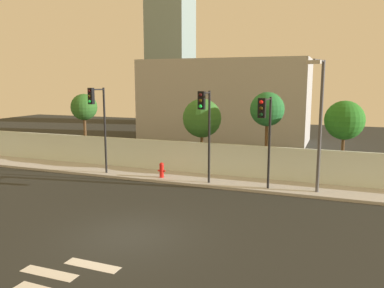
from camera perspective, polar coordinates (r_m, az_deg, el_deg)
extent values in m
plane|color=#252622|center=(14.56, -9.29, -13.09)|extent=(80.00, 80.00, 0.00)
cube|color=#B0B0B0|center=(21.66, 1.62, -5.29)|extent=(36.00, 2.40, 0.15)
cube|color=silver|center=(22.63, 2.70, -2.13)|extent=(36.00, 0.18, 1.80)
cube|color=silver|center=(12.56, -20.17, -17.31)|extent=(1.80, 0.45, 0.01)
cube|color=silver|center=(12.65, -14.36, -16.82)|extent=(1.81, 0.47, 0.01)
cylinder|color=black|center=(19.67, 11.24, 0.09)|extent=(0.12, 0.12, 4.58)
cylinder|color=black|center=(18.73, 10.85, 6.40)|extent=(0.23, 1.48, 0.08)
cube|color=black|center=(18.04, 10.18, 5.20)|extent=(0.36, 0.23, 0.90)
sphere|color=red|center=(17.91, 10.10, 6.04)|extent=(0.18, 0.18, 0.18)
sphere|color=#33260A|center=(17.92, 10.07, 5.15)|extent=(0.18, 0.18, 0.18)
sphere|color=black|center=(17.95, 10.05, 4.26)|extent=(0.18, 0.18, 0.18)
cylinder|color=black|center=(23.14, -12.61, 1.89)|extent=(0.12, 0.12, 4.97)
cylinder|color=black|center=(22.66, -13.69, 7.76)|extent=(0.30, 0.91, 0.08)
cube|color=black|center=(22.36, -14.54, 6.81)|extent=(0.38, 0.28, 0.90)
sphere|color=black|center=(22.28, -14.80, 7.49)|extent=(0.18, 0.18, 0.18)
sphere|color=#33260A|center=(22.29, -14.77, 6.77)|extent=(0.18, 0.18, 0.18)
sphere|color=#19F24C|center=(22.30, -14.74, 6.05)|extent=(0.18, 0.18, 0.18)
cylinder|color=black|center=(20.38, 2.53, 0.96)|extent=(0.12, 0.12, 4.85)
cylinder|color=black|center=(19.76, 2.00, 7.48)|extent=(0.19, 0.93, 0.08)
cube|color=black|center=(19.36, 1.40, 6.41)|extent=(0.36, 0.24, 0.90)
sphere|color=black|center=(19.24, 1.25, 7.20)|extent=(0.18, 0.18, 0.18)
sphere|color=#33260A|center=(19.26, 1.24, 6.36)|extent=(0.18, 0.18, 0.18)
sphere|color=#19F24C|center=(19.27, 1.24, 5.53)|extent=(0.18, 0.18, 0.18)
cylinder|color=#4C4C51|center=(19.51, 18.25, 2.29)|extent=(0.16, 0.16, 6.30)
cylinder|color=#4C4C51|center=(18.71, 18.09, 11.55)|extent=(0.44, 1.45, 0.10)
cube|color=beige|center=(18.00, 17.40, 11.38)|extent=(0.64, 0.37, 0.16)
cylinder|color=red|center=(21.91, -4.46, -4.02)|extent=(0.24, 0.24, 0.68)
sphere|color=red|center=(21.82, -4.48, -3.05)|extent=(0.26, 0.26, 0.26)
cylinder|color=red|center=(21.97, -4.87, -3.90)|extent=(0.10, 0.09, 0.09)
cylinder|color=red|center=(21.83, -4.06, -3.97)|extent=(0.10, 0.09, 0.09)
cylinder|color=brown|center=(28.30, -15.34, 0.98)|extent=(0.19, 0.19, 3.21)
sphere|color=#2F6827|center=(28.08, -15.52, 5.23)|extent=(1.82, 1.82, 1.82)
cylinder|color=brown|center=(24.32, 1.45, -0.76)|extent=(0.18, 0.18, 2.57)
sphere|color=#326D2A|center=(24.06, 1.47, 3.80)|extent=(2.39, 2.39, 2.39)
cylinder|color=brown|center=(23.27, 10.79, -0.42)|extent=(0.18, 0.18, 3.34)
sphere|color=#246D32|center=(23.01, 10.96, 5.03)|extent=(1.98, 1.98, 1.98)
cylinder|color=brown|center=(22.99, 21.13, -1.67)|extent=(0.17, 0.17, 2.80)
sphere|color=#287522|center=(22.72, 21.41, 3.26)|extent=(2.13, 2.13, 2.13)
cube|color=#B1B1B1|center=(36.58, 4.65, 6.39)|extent=(15.31, 6.00, 7.43)
cube|color=gray|center=(52.06, -3.18, 17.78)|extent=(5.12, 5.00, 26.53)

